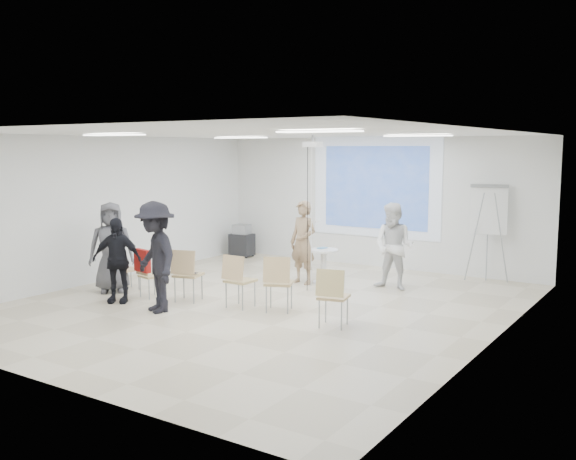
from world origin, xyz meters
The scene contains 30 objects.
floor centered at (0.00, 0.00, -0.05)m, with size 8.00×9.00×0.10m, color beige.
ceiling centered at (0.00, 0.00, 3.05)m, with size 8.00×9.00×0.10m, color white.
wall_back centered at (0.00, 4.55, 1.50)m, with size 8.00×0.10×3.00m, color silver.
wall_left centered at (-4.05, 0.00, 1.50)m, with size 0.10×9.00×3.00m, color silver.
wall_right centered at (4.05, 0.00, 1.50)m, with size 0.10×9.00×3.00m, color silver.
projection_halo centered at (0.00, 4.49, 1.85)m, with size 3.20×0.01×2.30m, color silver.
projection_image centered at (0.00, 4.47, 1.85)m, with size 2.60×0.01×1.90m, color #345AB3.
pedestal_table centered at (-0.01, 2.14, 0.41)m, with size 0.64×0.64×0.73m.
player_left centered at (-0.38, 1.94, 0.96)m, with size 0.70×0.47×1.92m, color #987A5D.
player_right centered at (1.40, 2.43, 0.94)m, with size 0.91×0.73×1.88m, color white.
controller_left centered at (-0.20, 2.19, 1.27)m, with size 0.04×0.13×0.04m, color white.
controller_right centered at (1.22, 2.68, 1.27)m, with size 0.04×0.11×0.04m, color silver.
chair_far_left centered at (-2.94, -0.50, 0.47)m, with size 0.46×0.48×0.80m.
chair_left_mid centered at (-2.10, -0.70, 0.47)m, with size 0.46×0.48×0.80m.
chair_left_inner centered at (-1.28, -0.57, 0.57)m, with size 0.57×0.59×0.96m.
chair_center centered at (-0.24, -0.42, 0.55)m, with size 0.44×0.47×0.94m.
chair_right_inner centered at (0.50, -0.27, 0.57)m, with size 0.60×0.62×0.96m.
chair_right_far centered at (1.73, -0.60, 0.55)m, with size 0.53×0.56×0.93m.
red_jacket centered at (-2.08, -0.86, 0.72)m, with size 0.43×0.10×0.41m, color #B21A16.
laptop centered at (-1.30, -0.47, 0.52)m, with size 0.35×0.26×0.03m, color black.
audience_left centered at (-2.31, -1.26, 0.88)m, with size 1.02×0.61×1.75m, color black.
audience_mid centered at (-1.24, -1.36, 1.06)m, with size 1.37×0.75×2.12m, color black.
audience_outer centered at (-3.05, -0.72, 0.97)m, with size 0.95×0.62×1.94m, color #57575C.
flipchart_easel centered at (2.71, 4.16, 1.49)m, with size 0.84×0.66×2.02m.
av_cart centered at (-3.42, 3.88, 0.38)m, with size 0.59×0.49×0.82m.
ceiling_projector centered at (0.10, 1.49, 2.69)m, with size 0.30×0.25×3.00m.
fluor_panel_nw centered at (-2.00, 2.00, 2.97)m, with size 1.20×0.30×0.02m, color white.
fluor_panel_ne centered at (2.00, 2.00, 2.97)m, with size 1.20×0.30×0.02m, color white.
fluor_panel_sw centered at (-2.00, -1.50, 2.97)m, with size 1.20×0.30×0.02m, color white.
fluor_panel_se centered at (2.00, -1.50, 2.97)m, with size 1.20×0.30×0.02m, color white.
Camera 1 is at (6.42, -9.01, 2.75)m, focal length 40.00 mm.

